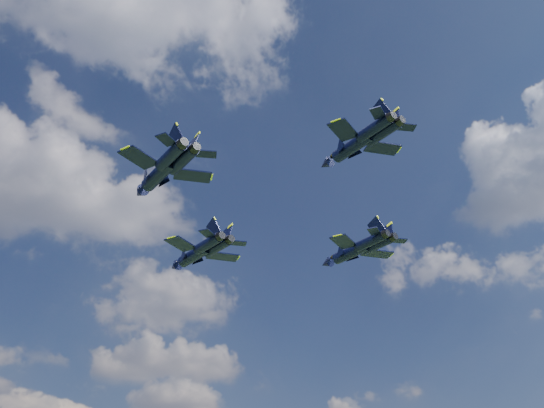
{
  "coord_description": "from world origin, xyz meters",
  "views": [
    {
      "loc": [
        -21.21,
        -77.36,
        11.18
      ],
      "look_at": [
        3.65,
        -2.36,
        54.28
      ],
      "focal_mm": 40.0,
      "sensor_mm": 36.0,
      "label": 1
    }
  ],
  "objects_px": {
    "jet_left": "(157,175)",
    "jet_right": "(349,253)",
    "jet_lead": "(193,255)",
    "jet_slot": "(350,147)"
  },
  "relations": [
    {
      "from": "jet_left",
      "to": "jet_right",
      "type": "distance_m",
      "value": 37.47
    },
    {
      "from": "jet_lead",
      "to": "jet_right",
      "type": "distance_m",
      "value": 26.49
    },
    {
      "from": "jet_slot",
      "to": "jet_lead",
      "type": "bearing_deg",
      "value": 91.31
    },
    {
      "from": "jet_lead",
      "to": "jet_left",
      "type": "height_order",
      "value": "jet_left"
    },
    {
      "from": "jet_left",
      "to": "jet_lead",
      "type": "bearing_deg",
      "value": 50.73
    },
    {
      "from": "jet_left",
      "to": "jet_slot",
      "type": "relative_size",
      "value": 1.16
    },
    {
      "from": "jet_right",
      "to": "jet_slot",
      "type": "height_order",
      "value": "jet_slot"
    },
    {
      "from": "jet_left",
      "to": "jet_right",
      "type": "height_order",
      "value": "jet_left"
    },
    {
      "from": "jet_lead",
      "to": "jet_right",
      "type": "xyz_separation_m",
      "value": [
        24.93,
        -8.95,
        0.22
      ]
    },
    {
      "from": "jet_slot",
      "to": "jet_left",
      "type": "bearing_deg",
      "value": 131.6
    }
  ]
}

